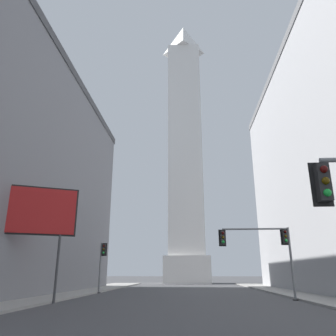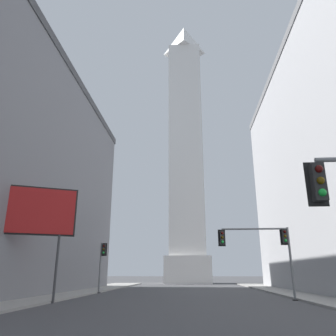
{
  "view_description": "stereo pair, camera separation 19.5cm",
  "coord_description": "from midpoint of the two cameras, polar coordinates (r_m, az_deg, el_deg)",
  "views": [
    {
      "loc": [
        0.74,
        -1.03,
        1.98
      ],
      "look_at": [
        -1.72,
        35.53,
        13.73
      ],
      "focal_mm": 35.0,
      "sensor_mm": 36.0,
      "label": 1
    },
    {
      "loc": [
        0.93,
        -1.02,
        1.98
      ],
      "look_at": [
        -1.72,
        35.53,
        13.73
      ],
      "focal_mm": 35.0,
      "sensor_mm": 36.0,
      "label": 2
    }
  ],
  "objects": [
    {
      "name": "sidewalk_left",
      "position": [
        27.61,
        -23.65,
        -20.36
      ],
      "size": [
        5.0,
        79.13,
        0.15
      ],
      "primitive_type": "cube",
      "color": "gray",
      "rests_on": "ground_plane"
    },
    {
      "name": "traffic_light_mid_right",
      "position": [
        27.46,
        16.32,
        -12.55
      ],
      "size": [
        5.67,
        0.51,
        5.42
      ],
      "color": "slate",
      "rests_on": "ground_plane"
    },
    {
      "name": "billboard_sign",
      "position": [
        25.56,
        -22.98,
        -7.1
      ],
      "size": [
        5.86,
        2.79,
        8.01
      ],
      "color": "#3F3F42",
      "rests_on": "ground_plane"
    },
    {
      "name": "obelisk",
      "position": [
        72.16,
        2.92,
        4.11
      ],
      "size": [
        8.88,
        8.88,
        60.18
      ],
      "color": "silver",
      "rests_on": "ground_plane"
    },
    {
      "name": "traffic_light_mid_left",
      "position": [
        36.12,
        -11.59,
        -15.31
      ],
      "size": [
        0.76,
        0.52,
        5.03
      ],
      "color": "slate",
      "rests_on": "ground_plane"
    }
  ]
}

